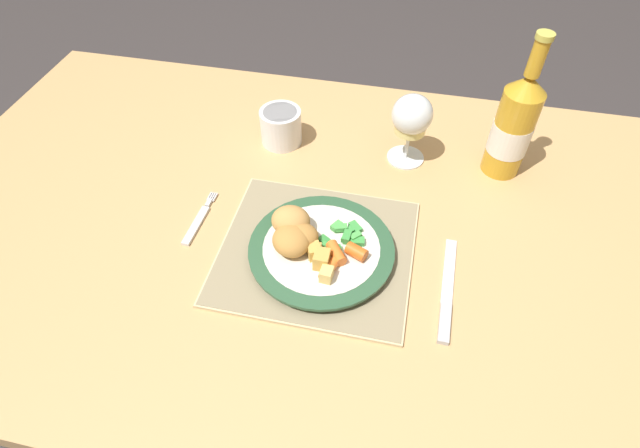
{
  "coord_description": "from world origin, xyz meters",
  "views": [
    {
      "loc": [
        0.11,
        -0.6,
        1.4
      ],
      "look_at": [
        -0.01,
        -0.04,
        0.78
      ],
      "focal_mm": 28.0,
      "sensor_mm": 36.0,
      "label": 1
    }
  ],
  "objects_px": {
    "fork": "(198,221)",
    "table_knife": "(447,297)",
    "dining_table": "(330,251)",
    "wine_glass": "(412,118)",
    "drinking_cup": "(281,126)",
    "dinner_plate": "(323,250)",
    "bottle": "(514,126)"
  },
  "relations": [
    {
      "from": "fork",
      "to": "table_knife",
      "type": "relative_size",
      "value": 0.65
    },
    {
      "from": "dining_table",
      "to": "wine_glass",
      "type": "xyz_separation_m",
      "value": [
        0.11,
        0.21,
        0.18
      ]
    },
    {
      "from": "fork",
      "to": "drinking_cup",
      "type": "xyz_separation_m",
      "value": [
        0.09,
        0.26,
        0.04
      ]
    },
    {
      "from": "dining_table",
      "to": "wine_glass",
      "type": "bearing_deg",
      "value": 61.58
    },
    {
      "from": "dinner_plate",
      "to": "table_knife",
      "type": "relative_size",
      "value": 1.18
    },
    {
      "from": "fork",
      "to": "bottle",
      "type": "relative_size",
      "value": 0.47
    },
    {
      "from": "drinking_cup",
      "to": "bottle",
      "type": "bearing_deg",
      "value": 0.94
    },
    {
      "from": "dinner_plate",
      "to": "dining_table",
      "type": "bearing_deg",
      "value": 91.84
    },
    {
      "from": "wine_glass",
      "to": "bottle",
      "type": "relative_size",
      "value": 0.51
    },
    {
      "from": "dinner_plate",
      "to": "bottle",
      "type": "distance_m",
      "value": 0.43
    },
    {
      "from": "dinner_plate",
      "to": "bottle",
      "type": "height_order",
      "value": "bottle"
    },
    {
      "from": "dining_table",
      "to": "fork",
      "type": "xyz_separation_m",
      "value": [
        -0.23,
        -0.05,
        0.08
      ]
    },
    {
      "from": "fork",
      "to": "wine_glass",
      "type": "relative_size",
      "value": 0.91
    },
    {
      "from": "bottle",
      "to": "dinner_plate",
      "type": "bearing_deg",
      "value": -135.12
    },
    {
      "from": "dinner_plate",
      "to": "drinking_cup",
      "type": "bearing_deg",
      "value": 117.48
    },
    {
      "from": "dinner_plate",
      "to": "drinking_cup",
      "type": "distance_m",
      "value": 0.33
    },
    {
      "from": "fork",
      "to": "table_knife",
      "type": "height_order",
      "value": "table_knife"
    },
    {
      "from": "dining_table",
      "to": "wine_glass",
      "type": "distance_m",
      "value": 0.3
    },
    {
      "from": "wine_glass",
      "to": "fork",
      "type": "bearing_deg",
      "value": -143.37
    },
    {
      "from": "dining_table",
      "to": "drinking_cup",
      "type": "xyz_separation_m",
      "value": [
        -0.15,
        0.21,
        0.12
      ]
    },
    {
      "from": "dinner_plate",
      "to": "fork",
      "type": "xyz_separation_m",
      "value": [
        -0.24,
        0.03,
        -0.01
      ]
    },
    {
      "from": "fork",
      "to": "bottle",
      "type": "bearing_deg",
      "value": 26.54
    },
    {
      "from": "dinner_plate",
      "to": "fork",
      "type": "height_order",
      "value": "dinner_plate"
    },
    {
      "from": "table_knife",
      "to": "bottle",
      "type": "bearing_deg",
      "value": 75.25
    },
    {
      "from": "dining_table",
      "to": "bottle",
      "type": "bearing_deg",
      "value": 36.05
    },
    {
      "from": "bottle",
      "to": "drinking_cup",
      "type": "bearing_deg",
      "value": -179.06
    },
    {
      "from": "fork",
      "to": "bottle",
      "type": "height_order",
      "value": "bottle"
    },
    {
      "from": "bottle",
      "to": "wine_glass",
      "type": "bearing_deg",
      "value": -177.39
    },
    {
      "from": "table_knife",
      "to": "drinking_cup",
      "type": "bearing_deg",
      "value": 137.47
    },
    {
      "from": "dinner_plate",
      "to": "table_knife",
      "type": "height_order",
      "value": "dinner_plate"
    },
    {
      "from": "dining_table",
      "to": "table_knife",
      "type": "height_order",
      "value": "table_knife"
    },
    {
      "from": "bottle",
      "to": "fork",
      "type": "bearing_deg",
      "value": -153.46
    }
  ]
}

